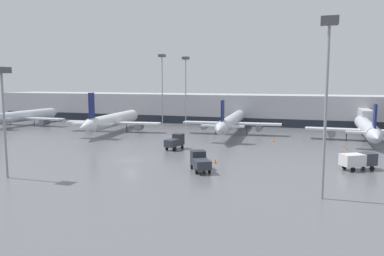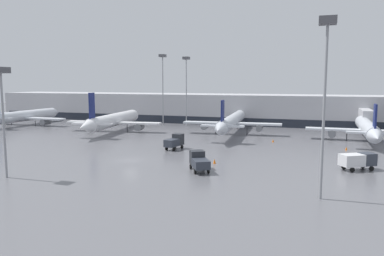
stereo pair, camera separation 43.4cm
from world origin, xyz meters
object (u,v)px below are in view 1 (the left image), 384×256
parked_jet_0 (23,116)px  service_truck_1 (175,141)px  apron_light_mast_3 (2,89)px  service_truck_0 (200,161)px  parked_jet_2 (113,120)px  apron_light_mast_1 (162,71)px  traffic_cone_0 (215,161)px  apron_light_mast_4 (186,72)px  service_truck_2 (358,160)px  traffic_cone_1 (273,141)px  parked_jet_1 (367,128)px  parked_jet_3 (231,121)px  apron_light_mast_6 (328,58)px  traffic_cone_2 (346,148)px

parked_jet_0 → service_truck_1: (57.55, -23.36, -1.20)m
apron_light_mast_3 → service_truck_0: bearing=27.2°
parked_jet_2 → apron_light_mast_1: 23.30m
traffic_cone_0 → apron_light_mast_3: 32.16m
service_truck_0 → apron_light_mast_4: bearing=-9.1°
apron_light_mast_4 → apron_light_mast_1: bearing=-167.9°
service_truck_2 → traffic_cone_1: service_truck_2 is taller
service_truck_0 → parked_jet_1: bearing=-65.5°
parked_jet_3 → service_truck_1: bearing=161.8°
service_truck_1 → apron_light_mast_1: 43.76m
parked_jet_0 → apron_light_mast_3: size_ratio=2.19×
parked_jet_1 → traffic_cone_0: (-25.63, -32.46, -2.47)m
parked_jet_2 → service_truck_1: 30.99m
traffic_cone_0 → traffic_cone_1: (6.31, 24.75, -0.08)m
service_truck_0 → service_truck_1: size_ratio=1.10×
parked_jet_3 → apron_light_mast_6: apron_light_mast_6 is taller
traffic_cone_0 → apron_light_mast_4: bearing=114.4°
traffic_cone_0 → traffic_cone_2: 28.35m
apron_light_mast_3 → apron_light_mast_4: size_ratio=0.73×
service_truck_1 → traffic_cone_2: 32.70m
parked_jet_1 → parked_jet_2: bearing=94.2°
parked_jet_0 → apron_light_mast_6: (84.02, -46.91, 12.63)m
traffic_cone_0 → apron_light_mast_1: bearing=121.6°
parked_jet_2 → service_truck_2: size_ratio=6.64×
parked_jet_1 → traffic_cone_1: parked_jet_1 is taller
service_truck_0 → service_truck_2: 23.28m
parked_jet_2 → service_truck_1: (24.51, -18.90, -1.45)m
apron_light_mast_4 → apron_light_mast_6: size_ratio=1.03×
parked_jet_0 → apron_light_mast_6: size_ratio=1.65×
traffic_cone_1 → apron_light_mast_4: 39.86m
parked_jet_0 → apron_light_mast_6: apron_light_mast_6 is taller
parked_jet_3 → parked_jet_0: bearing=85.9°
service_truck_1 → apron_light_mast_3: (-13.77, -27.33, 10.45)m
parked_jet_2 → apron_light_mast_6: apron_light_mast_6 is taller
parked_jet_1 → apron_light_mast_3: (-50.00, -49.94, 9.13)m
parked_jet_0 → parked_jet_2: (33.04, -4.46, 0.25)m
apron_light_mast_6 → parked_jet_1: bearing=78.1°
parked_jet_2 → parked_jet_3: 30.71m
service_truck_2 → apron_light_mast_6: (-5.17, -16.15, 13.83)m
service_truck_2 → traffic_cone_2: bearing=59.6°
service_truck_1 → apron_light_mast_1: size_ratio=0.23×
parked_jet_3 → service_truck_2: size_ratio=7.19×
parked_jet_2 → apron_light_mast_4: (13.21, 19.55, 12.76)m
traffic_cone_2 → traffic_cone_0: bearing=-136.7°
parked_jet_2 → apron_light_mast_3: 48.31m
service_truck_2 → traffic_cone_0: bearing=154.8°
traffic_cone_1 → apron_light_mast_6: bearing=-76.0°
service_truck_0 → apron_light_mast_3: apron_light_mast_3 is taller
parked_jet_1 → service_truck_2: parked_jet_1 is taller
service_truck_2 → apron_light_mast_1: (-49.83, 44.38, 14.72)m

